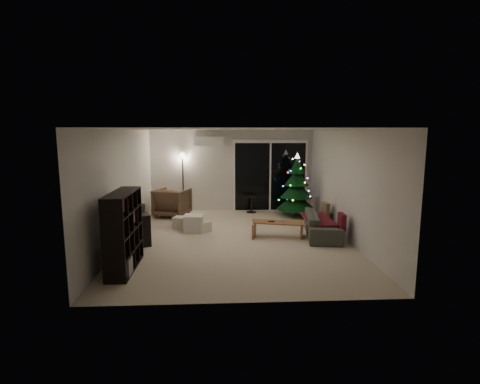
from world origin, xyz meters
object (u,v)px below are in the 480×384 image
object	(u,v)px
sofa	(322,224)
christmas_tree	(297,185)
armchair	(172,202)
coffee_table	(278,230)
media_cabinet	(136,227)
bookshelf	(114,231)

from	to	relation	value
sofa	christmas_tree	xyz separation A→B (m)	(-0.20, 2.08, 0.65)
armchair	sofa	xyz separation A→B (m)	(3.81, -2.25, -0.14)
sofa	coffee_table	world-z (taller)	sofa
media_cabinet	christmas_tree	distance (m)	4.75
bookshelf	coffee_table	world-z (taller)	bookshelf
bookshelf	sofa	world-z (taller)	bookshelf
bookshelf	christmas_tree	distance (m)	5.77
armchair	christmas_tree	world-z (taller)	christmas_tree
armchair	sofa	size ratio (longest dim) A/B	0.49
armchair	coffee_table	xyz separation A→B (m)	(2.73, -2.34, -0.23)
christmas_tree	sofa	bearing A→B (deg)	-84.46
bookshelf	media_cabinet	size ratio (longest dim) A/B	1.29
coffee_table	christmas_tree	bearing A→B (deg)	82.61
bookshelf	coffee_table	xyz separation A→B (m)	(3.23, 1.88, -0.52)
media_cabinet	sofa	bearing A→B (deg)	-20.03
bookshelf	media_cabinet	bearing A→B (deg)	103.57
coffee_table	armchair	bearing A→B (deg)	153.79
media_cabinet	christmas_tree	world-z (taller)	christmas_tree
sofa	christmas_tree	bearing A→B (deg)	14.69
bookshelf	armchair	bearing A→B (deg)	96.92
coffee_table	christmas_tree	distance (m)	2.46
armchair	coffee_table	distance (m)	3.61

